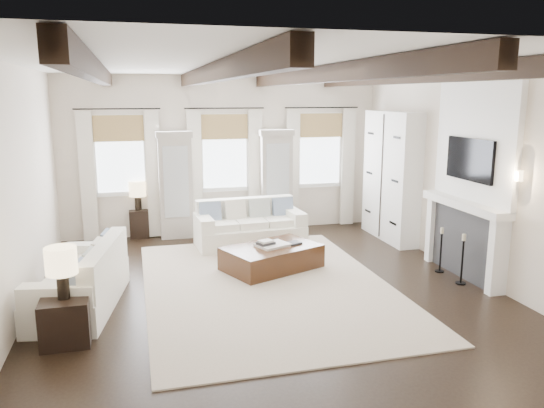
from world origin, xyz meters
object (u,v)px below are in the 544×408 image
object	(u,v)px
sofa_left	(84,282)
side_table_back	(139,223)
sofa_back	(249,227)
side_table_front	(66,320)
ottoman	(272,258)

from	to	relation	value
sofa_left	side_table_back	size ratio (longest dim) A/B	3.86
sofa_left	sofa_back	bearing A→B (deg)	40.79
sofa_left	side_table_front	xyz separation A→B (m)	(-0.12, -1.06, -0.08)
ottoman	side_table_front	distance (m)	3.52
sofa_left	side_table_front	size ratio (longest dim) A/B	4.01
side_table_front	side_table_back	size ratio (longest dim) A/B	0.96
sofa_left	side_table_back	world-z (taller)	sofa_left
side_table_front	side_table_back	world-z (taller)	side_table_back
ottoman	side_table_back	distance (m)	3.35
sofa_back	sofa_left	xyz separation A→B (m)	(-2.78, -2.40, 0.00)
ottoman	side_table_back	world-z (taller)	side_table_back
sofa_back	side_table_front	xyz separation A→B (m)	(-2.90, -3.46, -0.08)
sofa_left	ottoman	xyz separation A→B (m)	(2.82, 0.88, -0.15)
sofa_back	side_table_back	distance (m)	2.31
sofa_back	ottoman	size ratio (longest dim) A/B	1.37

